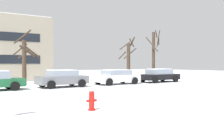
{
  "coord_description": "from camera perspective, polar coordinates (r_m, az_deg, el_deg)",
  "views": [
    {
      "loc": [
        -4.07,
        -11.0,
        1.87
      ],
      "look_at": [
        6.68,
        5.32,
        1.41
      ],
      "focal_mm": 42.17,
      "sensor_mm": 36.0,
      "label": 1
    }
  ],
  "objects": [
    {
      "name": "tree_far_mid",
      "position": [
        29.61,
        9.04,
        3.27
      ],
      "size": [
        1.87,
        1.29,
        5.6
      ],
      "color": "#423326",
      "rests_on": "ground"
    },
    {
      "name": "fire_hydrant",
      "position": [
        10.63,
        -4.45,
        -6.48
      ],
      "size": [
        0.44,
        0.3,
        0.84
      ],
      "color": "red",
      "rests_on": "ground"
    },
    {
      "name": "tree_far_left",
      "position": [
        27.97,
        3.59,
        2.13
      ],
      "size": [
        2.05,
        1.65,
        4.72
      ],
      "color": "#423326",
      "rests_on": "ground"
    },
    {
      "name": "ground_plane",
      "position": [
        11.88,
        -13.03,
        -7.74
      ],
      "size": [
        120.0,
        120.0,
        0.0
      ],
      "primitive_type": "plane",
      "color": "white"
    },
    {
      "name": "road_surface",
      "position": [
        15.07,
        -17.54,
        -5.84
      ],
      "size": [
        80.0,
        8.77,
        0.0
      ],
      "color": "silver",
      "rests_on": "ground"
    },
    {
      "name": "parked_car_gray",
      "position": [
        21.38,
        -10.77,
        -1.76
      ],
      "size": [
        4.04,
        2.16,
        1.4
      ],
      "color": "slate",
      "rests_on": "ground"
    },
    {
      "name": "tree_far_right",
      "position": [
        24.5,
        -18.41,
        2.3
      ],
      "size": [
        2.11,
        2.18,
        5.04
      ],
      "color": "#423326",
      "rests_on": "ground"
    },
    {
      "name": "parked_car_white",
      "position": [
        23.95,
        0.97,
        -1.45
      ],
      "size": [
        4.44,
        2.15,
        1.36
      ],
      "color": "white",
      "rests_on": "ground"
    },
    {
      "name": "parked_car_black",
      "position": [
        27.27,
        10.2,
        -1.12
      ],
      "size": [
        4.48,
        2.15,
        1.38
      ],
      "color": "black",
      "rests_on": "ground"
    }
  ]
}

